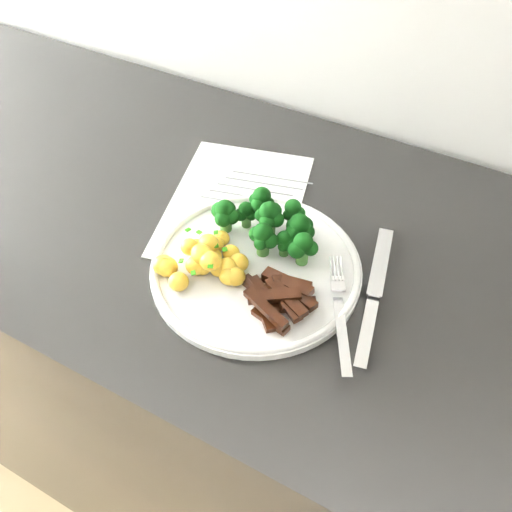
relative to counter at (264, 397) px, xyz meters
name	(u,v)px	position (x,y,z in m)	size (l,w,h in m)	color
counter	(264,397)	(0.00, 0.00, 0.00)	(2.50, 0.63, 0.94)	black
recipe_paper	(236,203)	(-0.08, 0.04, 0.47)	(0.26, 0.32, 0.00)	white
plate	(256,267)	(0.02, -0.06, 0.48)	(0.29, 0.29, 0.02)	white
broccoli	(271,223)	(0.01, -0.01, 0.52)	(0.17, 0.10, 0.06)	#326424
potatoes	(205,260)	(-0.04, -0.10, 0.50)	(0.12, 0.12, 0.04)	yellow
beef_strips	(279,297)	(0.07, -0.10, 0.49)	(0.11, 0.10, 0.03)	black
fork	(340,317)	(0.15, -0.09, 0.49)	(0.10, 0.17, 0.02)	silver
knife	(371,310)	(0.18, -0.06, 0.48)	(0.07, 0.24, 0.03)	silver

